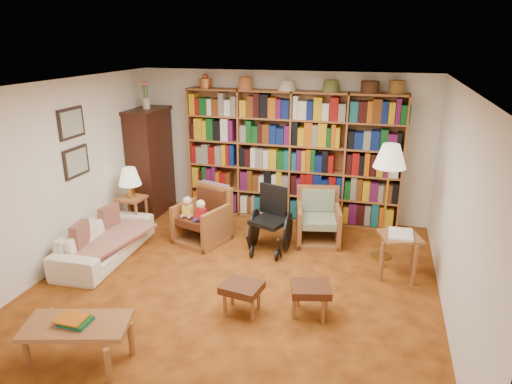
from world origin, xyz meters
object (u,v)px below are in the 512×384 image
(armchair_sage, at_px, (319,221))
(side_table_papers, at_px, (399,242))
(sofa, at_px, (105,240))
(side_table_lamp, at_px, (132,206))
(footstool_a, at_px, (242,289))
(floor_lamp, at_px, (390,161))
(coffee_table, at_px, (77,328))
(wheelchair, at_px, (271,221))
(footstool_b, at_px, (311,291))
(armchair_leather, at_px, (204,218))

(armchair_sage, distance_m, side_table_papers, 1.46)
(sofa, xyz_separation_m, side_table_lamp, (-0.10, 0.96, 0.16))
(side_table_lamp, relative_size, footstool_a, 1.19)
(floor_lamp, distance_m, coffee_table, 4.30)
(sofa, relative_size, footstool_a, 3.64)
(side_table_lamp, distance_m, armchair_sage, 3.00)
(floor_lamp, xyz_separation_m, side_table_papers, (0.21, -0.50, -0.95))
(side_table_papers, bearing_deg, footstool_a, -141.46)
(armchair_sage, distance_m, footstool_a, 2.31)
(wheelchair, height_order, footstool_a, wheelchair)
(wheelchair, height_order, footstool_b, wheelchair)
(side_table_papers, relative_size, footstool_b, 1.20)
(armchair_leather, bearing_deg, wheelchair, -1.21)
(side_table_papers, bearing_deg, coffee_table, -139.50)
(side_table_lamp, height_order, footstool_a, side_table_lamp)
(armchair_leather, relative_size, coffee_table, 0.82)
(armchair_sage, xyz_separation_m, footstool_a, (-0.56, -2.24, -0.01))
(footstool_a, relative_size, coffee_table, 0.45)
(side_table_lamp, xyz_separation_m, wheelchair, (2.32, -0.03, 0.01))
(sofa, distance_m, side_table_lamp, 0.97)
(coffee_table, bearing_deg, wheelchair, 67.87)
(armchair_leather, height_order, floor_lamp, floor_lamp)
(armchair_sage, xyz_separation_m, coffee_table, (-1.85, -3.44, 0.05))
(armchair_sage, height_order, footstool_b, armchair_sage)
(armchair_sage, bearing_deg, wheelchair, -142.98)
(side_table_lamp, xyz_separation_m, footstool_a, (2.41, -1.77, -0.12))
(side_table_lamp, bearing_deg, wheelchair, -0.65)
(wheelchair, distance_m, coffee_table, 3.18)
(side_table_lamp, bearing_deg, footstool_b, -26.78)
(floor_lamp, bearing_deg, coffee_table, -132.37)
(wheelchair, relative_size, footstool_a, 1.96)
(armchair_sage, xyz_separation_m, footstool_b, (0.21, -2.06, -0.01))
(side_table_lamp, relative_size, coffee_table, 0.53)
(armchair_leather, bearing_deg, armchair_sage, 15.18)
(side_table_lamp, height_order, side_table_papers, side_table_papers)
(floor_lamp, distance_m, side_table_papers, 1.10)
(wheelchair, bearing_deg, armchair_sage, 37.02)
(footstool_a, bearing_deg, armchair_leather, 123.30)
(side_table_lamp, relative_size, armchair_leather, 0.64)
(floor_lamp, height_order, footstool_b, floor_lamp)
(side_table_papers, height_order, footstool_a, side_table_papers)
(footstool_a, xyz_separation_m, coffee_table, (-1.29, -1.20, 0.06))
(armchair_leather, bearing_deg, floor_lamp, 2.27)
(side_table_lamp, xyz_separation_m, floor_lamp, (3.92, 0.10, 1.02))
(wheelchair, bearing_deg, footstool_b, -61.51)
(armchair_sage, relative_size, floor_lamp, 0.49)
(sofa, xyz_separation_m, coffee_table, (1.02, -2.02, 0.10))
(footstool_a, bearing_deg, wheelchair, 93.00)
(armchair_sage, height_order, coffee_table, armchair_sage)
(side_table_papers, bearing_deg, armchair_leather, 172.17)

